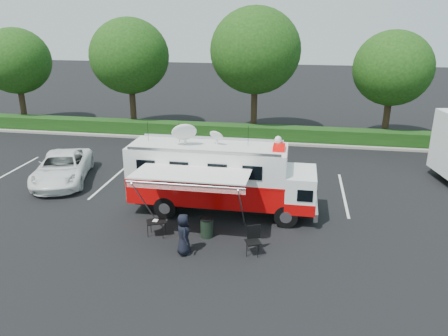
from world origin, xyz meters
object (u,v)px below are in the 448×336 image
Objects in this scene: white_suv at (64,181)px; trash_bin at (207,227)px; folding_table at (156,222)px; command_truck at (220,177)px.

white_suv is 6.59× the size of trash_bin.
trash_bin is at bearing -45.31° from white_suv.
trash_bin is (8.68, -4.65, 0.41)m from white_suv.
folding_table is (6.71, -4.91, 0.59)m from white_suv.
command_truck is at bearing 50.85° from folding_table.
command_truck reaches higher than white_suv.
folding_table is at bearing -53.33° from white_suv.
trash_bin is (1.97, 0.26, -0.18)m from folding_table.
command_truck is 9.06× the size of folding_table.
white_suv is at bearing 165.19° from command_truck.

